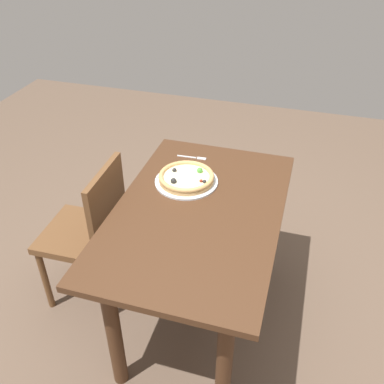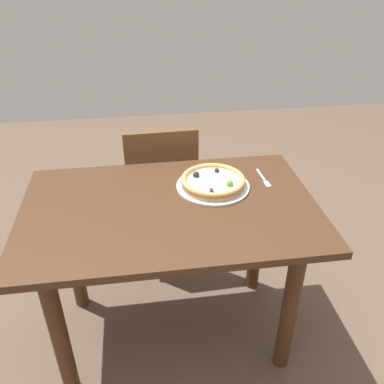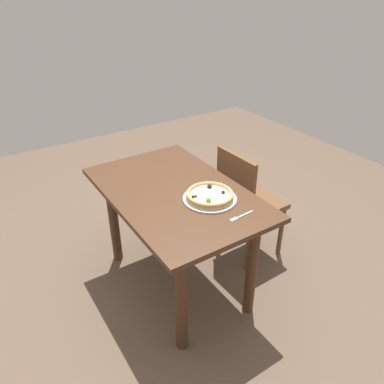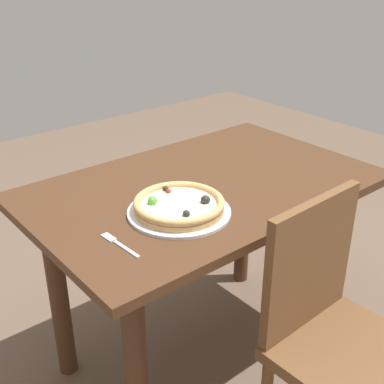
% 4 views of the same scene
% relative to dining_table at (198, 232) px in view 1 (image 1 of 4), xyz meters
% --- Properties ---
extents(ground_plane, '(6.00, 6.00, 0.00)m').
position_rel_dining_table_xyz_m(ground_plane, '(0.00, 0.00, -0.62)').
color(ground_plane, brown).
extents(dining_table, '(1.22, 0.77, 0.76)m').
position_rel_dining_table_xyz_m(dining_table, '(0.00, 0.00, 0.00)').
color(dining_table, '#472B19').
rests_on(dining_table, ground).
extents(chair_near, '(0.41, 0.41, 0.89)m').
position_rel_dining_table_xyz_m(chair_near, '(-0.00, -0.60, -0.13)').
color(chair_near, brown).
rests_on(chair_near, ground).
extents(plate, '(0.32, 0.32, 0.01)m').
position_rel_dining_table_xyz_m(plate, '(-0.20, -0.12, 0.14)').
color(plate, silver).
rests_on(plate, dining_table).
extents(pizza, '(0.28, 0.28, 0.05)m').
position_rel_dining_table_xyz_m(pizza, '(-0.20, -0.12, 0.17)').
color(pizza, tan).
rests_on(pizza, plate).
extents(fork, '(0.03, 0.17, 0.00)m').
position_rel_dining_table_xyz_m(fork, '(-0.45, -0.15, 0.14)').
color(fork, silver).
rests_on(fork, dining_table).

